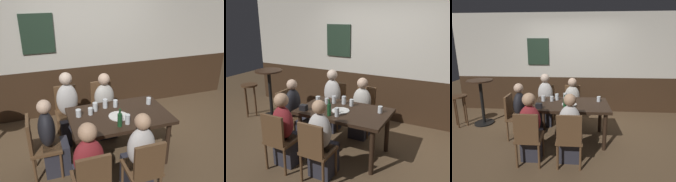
# 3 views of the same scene
# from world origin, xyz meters

# --- Properties ---
(ground_plane) EXTENTS (12.00, 12.00, 0.00)m
(ground_plane) POSITION_xyz_m (0.00, 0.00, 0.00)
(ground_plane) COLOR brown
(wall_back) EXTENTS (6.40, 0.13, 2.60)m
(wall_back) POSITION_xyz_m (-0.01, 1.65, 1.30)
(wall_back) COLOR #3D2819
(wall_back) RESTS_ON ground_plane
(dining_table) EXTENTS (1.40, 0.86, 0.74)m
(dining_table) POSITION_xyz_m (0.00, 0.00, 0.65)
(dining_table) COLOR black
(dining_table) RESTS_ON ground_plane
(chair_left_near) EXTENTS (0.40, 0.40, 0.88)m
(chair_left_near) POSITION_xyz_m (-0.62, -0.85, 0.50)
(chair_left_near) COLOR brown
(chair_left_near) RESTS_ON ground_plane
(chair_head_west) EXTENTS (0.40, 0.40, 0.88)m
(chair_head_west) POSITION_xyz_m (-1.12, 0.00, 0.50)
(chair_head_west) COLOR brown
(chair_head_west) RESTS_ON ground_plane
(chair_mid_far) EXTENTS (0.40, 0.40, 0.88)m
(chair_mid_far) POSITION_xyz_m (0.00, 0.85, 0.50)
(chair_mid_far) COLOR brown
(chair_mid_far) RESTS_ON ground_plane
(chair_left_far) EXTENTS (0.40, 0.40, 0.88)m
(chair_left_far) POSITION_xyz_m (-0.62, 0.85, 0.50)
(chair_left_far) COLOR brown
(chair_left_far) RESTS_ON ground_plane
(chair_mid_near) EXTENTS (0.40, 0.40, 0.88)m
(chair_mid_near) POSITION_xyz_m (0.00, -0.85, 0.50)
(chair_mid_near) COLOR brown
(chair_mid_near) RESTS_ON ground_plane
(person_left_near) EXTENTS (0.34, 0.37, 1.13)m
(person_left_near) POSITION_xyz_m (-0.62, -0.68, 0.48)
(person_left_near) COLOR #2D2D38
(person_left_near) RESTS_ON ground_plane
(person_head_west) EXTENTS (0.37, 0.34, 1.11)m
(person_head_west) POSITION_xyz_m (-0.95, 0.00, 0.47)
(person_head_west) COLOR #2D2D38
(person_head_west) RESTS_ON ground_plane
(person_mid_far) EXTENTS (0.34, 0.37, 1.10)m
(person_mid_far) POSITION_xyz_m (-0.00, 0.68, 0.46)
(person_mid_far) COLOR #2D2D38
(person_mid_far) RESTS_ON ground_plane
(person_left_far) EXTENTS (0.34, 0.37, 1.18)m
(person_left_far) POSITION_xyz_m (-0.62, 0.69, 0.50)
(person_left_far) COLOR #2D2D38
(person_left_far) RESTS_ON ground_plane
(person_mid_near) EXTENTS (0.34, 0.37, 1.13)m
(person_mid_near) POSITION_xyz_m (0.00, -0.68, 0.48)
(person_mid_near) COLOR #2D2D38
(person_mid_near) RESTS_ON ground_plane
(tumbler_short) EXTENTS (0.08, 0.08, 0.11)m
(tumbler_short) POSITION_xyz_m (-0.55, 0.12, 0.79)
(tumbler_short) COLOR silver
(tumbler_short) RESTS_ON dining_table
(beer_glass_tall) EXTENTS (0.07, 0.07, 0.10)m
(beer_glass_tall) POSITION_xyz_m (-0.39, 0.12, 0.78)
(beer_glass_tall) COLOR silver
(beer_glass_tall) RESTS_ON dining_table
(highball_clear) EXTENTS (0.07, 0.07, 0.13)m
(highball_clear) POSITION_xyz_m (0.01, -0.27, 0.80)
(highball_clear) COLOR silver
(highball_clear) RESTS_ON dining_table
(tumbler_water) EXTENTS (0.07, 0.07, 0.13)m
(tumbler_water) POSITION_xyz_m (-0.29, 0.21, 0.80)
(tumbler_water) COLOR silver
(tumbler_water) RESTS_ON dining_table
(beer_glass_half) EXTENTS (0.07, 0.07, 0.10)m
(beer_glass_half) POSITION_xyz_m (0.53, 0.16, 0.79)
(beer_glass_half) COLOR silver
(beer_glass_half) RESTS_ON dining_table
(pint_glass_amber) EXTENTS (0.07, 0.07, 0.14)m
(pint_glass_amber) POSITION_xyz_m (-0.13, 0.25, 0.80)
(pint_glass_amber) COLOR silver
(pint_glass_amber) RESTS_ON dining_table
(pint_glass_stout) EXTENTS (0.07, 0.07, 0.11)m
(pint_glass_stout) POSITION_xyz_m (0.02, 0.23, 0.79)
(pint_glass_stout) COLOR silver
(pint_glass_stout) RESTS_ON dining_table
(beer_bottle_green) EXTENTS (0.06, 0.06, 0.25)m
(beer_bottle_green) POSITION_xyz_m (-0.10, -0.30, 0.84)
(beer_bottle_green) COLOR #194723
(beer_bottle_green) RESTS_ON dining_table
(plate_white_large) EXTENTS (0.28, 0.28, 0.01)m
(plate_white_large) POSITION_xyz_m (-0.03, -0.06, 0.75)
(plate_white_large) COLOR white
(plate_white_large) RESTS_ON dining_table
(condiment_caddy) EXTENTS (0.11, 0.09, 0.09)m
(condiment_caddy) POSITION_xyz_m (-0.56, -0.30, 0.79)
(condiment_caddy) COLOR black
(condiment_caddy) RESTS_ON dining_table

